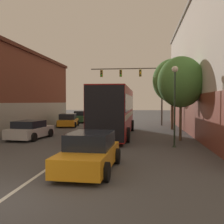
% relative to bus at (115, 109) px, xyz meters
% --- Properties ---
extents(lane_center_line, '(0.14, 39.80, 0.01)m').
position_rel_bus_xyz_m(lane_center_line, '(-1.47, -0.22, -2.07)').
color(lane_center_line, silver).
rests_on(lane_center_line, ground_plane).
extents(bus, '(2.81, 11.21, 3.71)m').
position_rel_bus_xyz_m(bus, '(0.00, 0.00, 0.00)').
color(bus, maroon).
rests_on(bus, ground_plane).
extents(hatchback_foreground, '(2.17, 4.23, 1.46)m').
position_rel_bus_xyz_m(hatchback_foreground, '(0.23, -10.62, -1.39)').
color(hatchback_foreground, orange).
rests_on(hatchback_foreground, ground_plane).
extents(parked_car_left_near, '(2.43, 4.06, 1.40)m').
position_rel_bus_xyz_m(parked_car_left_near, '(-5.87, 6.94, -1.43)').
color(parked_car_left_near, orange).
rests_on(parked_car_left_near, ground_plane).
extents(parked_car_left_mid, '(2.38, 4.18, 1.33)m').
position_rel_bus_xyz_m(parked_car_left_mid, '(-5.83, -2.62, -1.44)').
color(parked_car_left_mid, silver).
rests_on(parked_car_left_mid, ground_plane).
extents(parked_car_left_far, '(2.32, 4.07, 1.50)m').
position_rel_bus_xyz_m(parked_car_left_far, '(-5.87, 12.79, -1.37)').
color(parked_car_left_far, '#285633').
rests_on(parked_car_left_far, ground_plane).
extents(traffic_signal_gantry, '(8.26, 0.36, 6.80)m').
position_rel_bus_xyz_m(traffic_signal_gantry, '(1.61, 9.67, 2.98)').
color(traffic_signal_gantry, '#514C47').
rests_on(traffic_signal_gantry, ground_plane).
extents(street_lamp, '(0.36, 0.36, 4.75)m').
position_rel_bus_xyz_m(street_lamp, '(4.10, -4.90, 0.94)').
color(street_lamp, '#233323').
rests_on(street_lamp, ground_plane).
extents(street_tree_near, '(3.16, 2.84, 5.76)m').
position_rel_bus_xyz_m(street_tree_near, '(4.80, -2.23, 1.94)').
color(street_tree_near, brown).
rests_on(street_tree_near, ground_plane).
extents(street_tree_far, '(3.81, 3.43, 6.82)m').
position_rel_bus_xyz_m(street_tree_far, '(5.01, 5.27, 2.64)').
color(street_tree_far, brown).
rests_on(street_tree_far, ground_plane).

